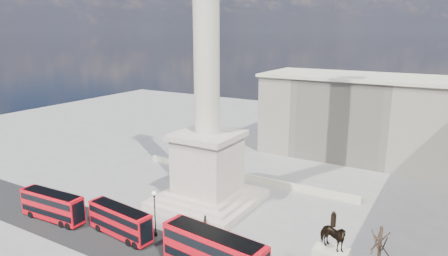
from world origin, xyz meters
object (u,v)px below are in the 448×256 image
red_bus_a (53,206)px  victorian_lamp (155,210)px  pedestrian_crossing (205,222)px  nelsons_column (207,118)px  red_bus_b (120,221)px  red_bus_c (214,254)px

red_bus_a → victorian_lamp: 15.32m
red_bus_a → pedestrian_crossing: 20.90m
nelsons_column → red_bus_b: nelsons_column is taller
red_bus_a → victorian_lamp: victorian_lamp is taller
red_bus_a → victorian_lamp: bearing=11.1°
red_bus_b → red_bus_c: red_bus_c is taller
victorian_lamp → red_bus_b: bearing=-149.5°
red_bus_b → victorian_lamp: (3.74, 2.20, 1.51)m
nelsons_column → pedestrian_crossing: (4.22, -7.17, -11.98)m
red_bus_a → red_bus_c: red_bus_c is taller
red_bus_a → pedestrian_crossing: bearing=21.1°
red_bus_c → red_bus_a: bearing=-173.3°
red_bus_a → red_bus_b: (11.06, 1.48, -0.06)m
pedestrian_crossing → red_bus_a: bearing=71.6°
pedestrian_crossing → nelsons_column: bearing=-11.9°
red_bus_a → red_bus_b: size_ratio=1.02×
red_bus_c → pedestrian_crossing: bearing=134.6°
nelsons_column → red_bus_a: bearing=-133.5°
red_bus_b → pedestrian_crossing: red_bus_b is taller
red_bus_b → victorian_lamp: victorian_lamp is taller
red_bus_c → victorian_lamp: 11.27m
red_bus_a → red_bus_b: red_bus_a is taller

